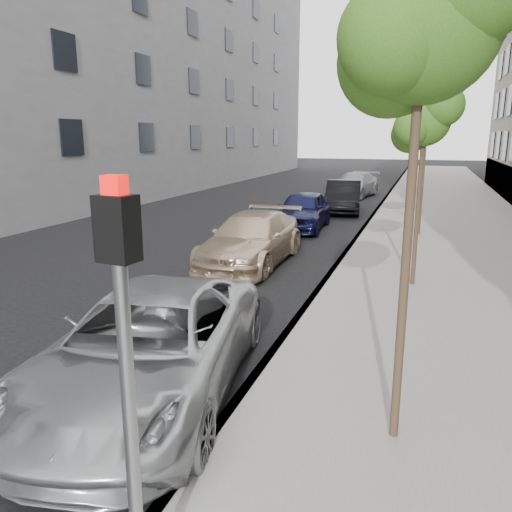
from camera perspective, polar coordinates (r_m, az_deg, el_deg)
The scene contains 12 objects.
ground at distance 6.25m, azimuth -19.16°, elevation -21.77°, with size 160.00×160.00×0.00m, color black.
sidewalk at distance 28.15m, azimuth 20.72°, elevation 5.55°, with size 6.40×72.00×0.14m, color gray.
curb at distance 28.22m, azimuth 14.35°, elevation 6.02°, with size 0.15×72.00×0.14m, color #9E9B93.
tree_near at distance 5.52m, azimuth 18.85°, elevation 23.70°, with size 1.81×1.61×5.33m.
tree_mid at distance 11.93m, azimuth 18.85°, elevation 14.42°, with size 1.52×1.32×4.49m.
tree_far at distance 18.42m, azimuth 19.00°, elevation 13.65°, with size 1.55×1.35×4.45m.
signal_pole at distance 3.47m, azimuth -14.67°, elevation -11.05°, with size 0.26×0.21×3.17m.
minivan at distance 7.14m, azimuth -12.02°, elevation -9.95°, with size 2.42×5.26×1.46m, color #AEB0B3.
suv at distance 14.09m, azimuth -0.52°, elevation 1.95°, with size 2.00×4.92×1.43m, color #CFB593.
sedan_blue at distance 19.55m, azimuth 5.38°, elevation 5.21°, with size 1.75×4.34×1.48m, color #101237.
sedan_black at distance 24.31m, azimuth 9.95°, elevation 6.71°, with size 1.58×4.54×1.50m, color black.
sedan_rear at distance 30.76m, azimuth 11.18°, elevation 7.98°, with size 2.01×4.94×1.43m, color gray.
Camera 1 is at (3.35, -3.92, 3.53)m, focal length 35.00 mm.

